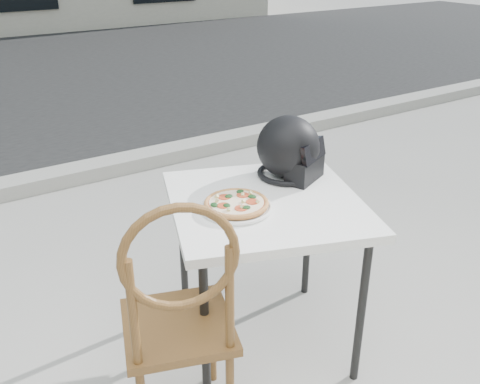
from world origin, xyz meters
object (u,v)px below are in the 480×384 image
cafe_table_main (265,214)px  helmet (290,151)px  pizza (236,203)px  cafe_chair_main (179,310)px  plate (236,208)px

cafe_table_main → helmet: 0.35m
cafe_table_main → pizza: (-0.16, -0.01, 0.10)m
helmet → cafe_chair_main: size_ratio=0.37×
cafe_table_main → pizza: bearing=-177.0°
helmet → cafe_chair_main: bearing=-177.2°
plate → helmet: bearing=21.9°
cafe_table_main → helmet: bearing=32.1°
cafe_table_main → pizza: 0.19m
pizza → helmet: helmet is taller
cafe_table_main → cafe_chair_main: cafe_chair_main is taller
cafe_chair_main → cafe_table_main: bearing=-136.5°
cafe_table_main → cafe_chair_main: (-0.58, -0.27, -0.11)m
cafe_table_main → helmet: (0.25, 0.15, 0.20)m
pizza → helmet: bearing=21.9°
plate → cafe_chair_main: cafe_chair_main is taller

